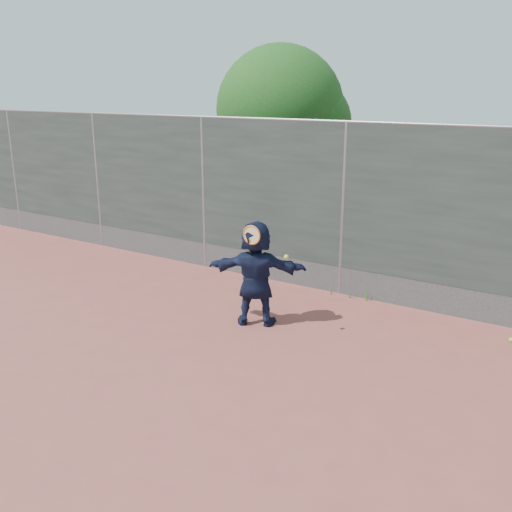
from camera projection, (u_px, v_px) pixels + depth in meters
The scene contains 7 objects.
ground at pixel (227, 372), 7.38m from camera, with size 80.00×80.00×0.00m, color #9E4C42.
player at pixel (256, 273), 8.69m from camera, with size 1.52×0.48×1.64m, color #141B38.
ball_ground at pixel (511, 340), 8.25m from camera, with size 0.07×0.07×0.07m, color #B5EE35.
fence at pixel (343, 206), 9.76m from camera, with size 20.00×0.06×3.03m.
swing_action at pixel (255, 238), 8.30m from camera, with size 0.77×0.13×0.51m.
tree_left at pixel (287, 114), 13.31m from camera, with size 3.15×3.00×4.53m.
weed_clump at pixel (352, 291), 9.93m from camera, with size 0.68×0.07×0.30m.
Camera 1 is at (3.87, -5.41, 3.55)m, focal length 40.00 mm.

